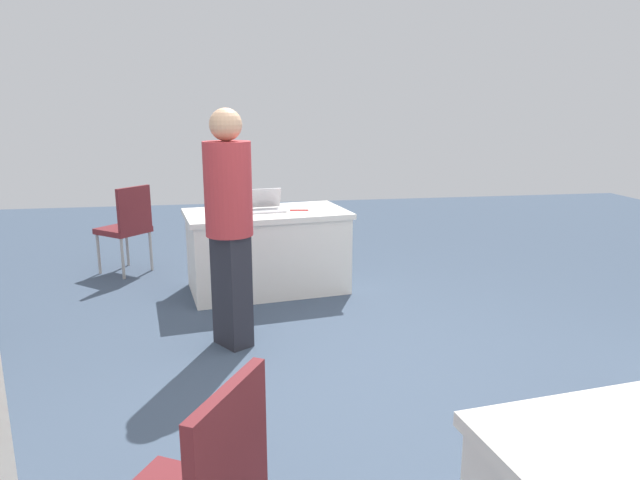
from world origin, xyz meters
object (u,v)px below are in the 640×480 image
(chair_tucked_left, at_px, (127,224))
(person_attendee_browsing, at_px, (229,217))
(table_foreground, at_px, (267,251))
(scissors_red, at_px, (299,210))
(yarn_ball, at_px, (222,205))
(laptop_silver, at_px, (267,207))

(chair_tucked_left, distance_m, person_attendee_browsing, 2.39)
(person_attendee_browsing, bearing_deg, table_foreground, -48.75)
(table_foreground, relative_size, scissors_red, 9.04)
(yarn_ball, relative_size, scissors_red, 0.70)
(chair_tucked_left, xyz_separation_m, yarn_ball, (-1.01, 0.76, 0.30))
(laptop_silver, distance_m, yarn_ball, 0.42)
(person_attendee_browsing, distance_m, scissors_red, 1.45)
(person_attendee_browsing, xyz_separation_m, laptop_silver, (-0.37, -1.31, -0.16))
(laptop_silver, bearing_deg, person_attendee_browsing, 66.61)
(table_foreground, xyz_separation_m, yarn_ball, (0.41, -0.05, 0.45))
(person_attendee_browsing, height_order, scissors_red, person_attendee_browsing)
(table_foreground, distance_m, person_attendee_browsing, 1.46)
(table_foreground, height_order, laptop_silver, laptop_silver)
(chair_tucked_left, height_order, person_attendee_browsing, person_attendee_browsing)
(chair_tucked_left, relative_size, yarn_ball, 7.55)
(laptop_silver, xyz_separation_m, scissors_red, (-0.31, 0.04, -0.04))
(table_foreground, height_order, scissors_red, scissors_red)
(chair_tucked_left, height_order, scissors_red, chair_tucked_left)
(chair_tucked_left, distance_m, laptop_silver, 1.66)
(laptop_silver, bearing_deg, table_foreground, 62.14)
(yarn_ball, bearing_deg, chair_tucked_left, -37.00)
(laptop_silver, relative_size, scissors_red, 1.96)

